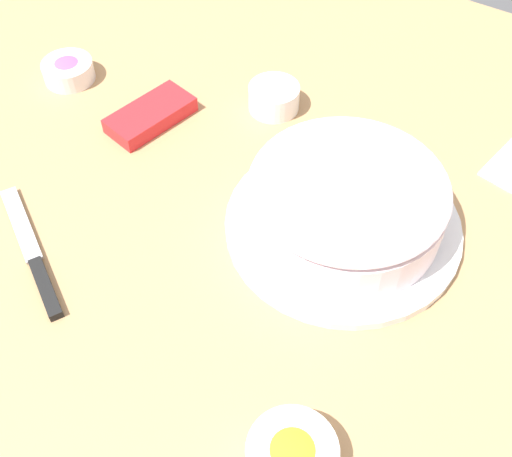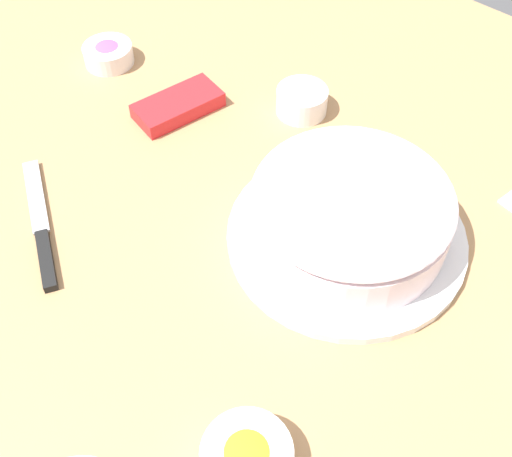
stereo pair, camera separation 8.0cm
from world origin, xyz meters
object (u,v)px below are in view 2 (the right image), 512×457
Objects in this scene: spreading_knife at (42,233)px; frosted_cake at (350,216)px; sprinkle_bowl_rainbow at (108,53)px; sprinkle_bowl_pink at (302,100)px; candy_box_upper at (178,105)px; sprinkle_bowl_orange at (247,457)px.

frosted_cake is at bearing -49.14° from spreading_knife.
frosted_cake reaches higher than sprinkle_bowl_rainbow.
spreading_knife is (-0.27, 0.31, -0.04)m from frosted_cake.
frosted_cake reaches higher than sprinkle_bowl_pink.
frosted_cake reaches higher than candy_box_upper.
candy_box_upper is (0.30, 0.05, 0.01)m from spreading_knife.
sprinkle_bowl_pink is (0.16, 0.21, -0.03)m from frosted_cake.
candy_box_upper is (0.34, 0.46, -0.01)m from sprinkle_bowl_orange.
spreading_knife is at bearing 84.30° from sprinkle_bowl_orange.
sprinkle_bowl_orange is at bearing -114.87° from candy_box_upper.
sprinkle_bowl_orange is 0.69× the size of candy_box_upper.
sprinkle_bowl_pink is (0.47, 0.31, 0.00)m from sprinkle_bowl_orange.
spreading_knife is at bearing 166.97° from sprinkle_bowl_pink.
sprinkle_bowl_orange is at bearing -146.56° from sprinkle_bowl_pink.
sprinkle_bowl_pink is at bearing -36.10° from candy_box_upper.
frosted_cake is 2.30× the size of candy_box_upper.
sprinkle_bowl_rainbow is at bearing 110.41° from sprinkle_bowl_pink.
candy_box_upper is at bearing 53.40° from sprinkle_bowl_orange.
sprinkle_bowl_rainbow is 1.04× the size of sprinkle_bowl_pink.
frosted_cake is 1.48× the size of spreading_knife.
candy_box_upper is at bearing -93.10° from sprinkle_bowl_rainbow.
frosted_cake is 0.33m from sprinkle_bowl_orange.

